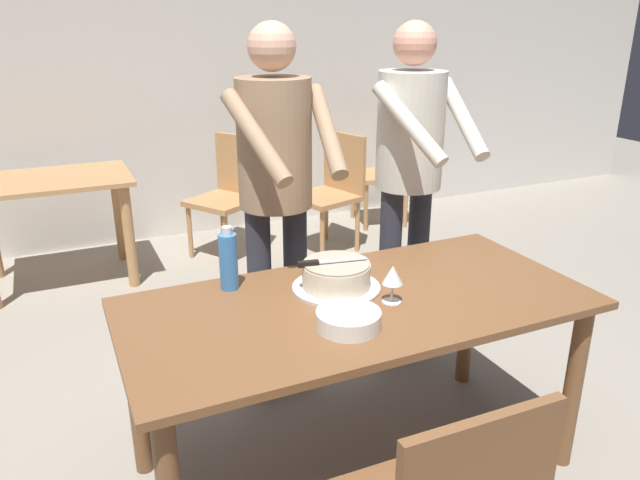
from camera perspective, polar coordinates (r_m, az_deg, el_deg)
The scene contains 14 objects.
ground_plane at distance 2.67m, azimuth 3.28°, elevation -20.29°, with size 14.00×14.00×0.00m, color gray.
back_wall at distance 5.07m, azimuth -13.90°, elevation 15.34°, with size 10.00×0.12×2.70m, color silver.
main_dining_table at distance 2.31m, azimuth 3.60°, elevation -8.07°, with size 1.73×0.82×0.75m.
cake_on_platter at distance 2.32m, azimuth 1.54°, elevation -3.45°, with size 0.34×0.34×0.11m.
cake_knife at distance 2.28m, azimuth -0.18°, elevation -2.14°, with size 0.27×0.07×0.02m.
plate_stack at distance 2.05m, azimuth 2.68°, elevation -7.46°, with size 0.22×0.22×0.06m.
wine_glass_near at distance 2.21m, azimuth 6.82°, elevation -3.40°, with size 0.08×0.08×0.14m.
water_bottle at distance 2.33m, azimuth -8.59°, elevation -1.91°, with size 0.07×0.07×0.25m.
person_cutting_cake at distance 2.65m, azimuth -4.14°, elevation 5.78°, with size 0.47×0.56×1.72m.
person_standing_beside at distance 2.98m, azimuth 8.43°, elevation 7.26°, with size 0.46×0.57×1.72m.
background_table at distance 4.42m, azimuth -23.71°, elevation 3.33°, with size 1.00×0.70×0.74m.
background_chair_0 at distance 4.69m, azimuth 1.12°, elevation 4.90°, with size 0.55×0.55×0.90m.
background_chair_2 at distance 4.66m, azimuth -8.53°, elevation 4.55°, with size 0.61×0.61×0.90m.
background_chair_3 at distance 5.37m, azimuth 6.41°, elevation 6.74°, with size 0.51×0.51×0.90m.
Camera 1 is at (-0.97, -1.78, 1.73)m, focal length 34.11 mm.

